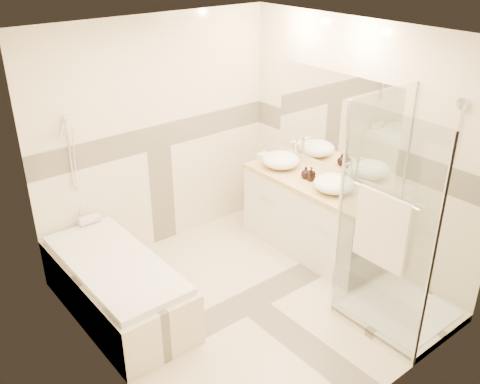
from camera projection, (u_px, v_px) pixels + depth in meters
room at (253, 181)px, 4.62m from camera, size 2.82×3.02×2.52m
bathtub at (117, 284)px, 4.87m from camera, size 0.75×1.70×0.56m
vanity at (311, 216)px, 5.79m from camera, size 0.58×1.62×0.85m
shower_enclosure at (392, 272)px, 4.70m from camera, size 0.96×0.93×2.04m
vessel_sink_near at (281, 160)px, 5.88m from camera, size 0.42×0.42×0.17m
vessel_sink_far at (334, 183)px, 5.34m from camera, size 0.42×0.42×0.17m
faucet_near at (295, 149)px, 5.97m from camera, size 0.11×0.03×0.27m
faucet_far at (349, 171)px, 5.43m from camera, size 0.11×0.03×0.27m
amenity_bottle_a at (311, 174)px, 5.57m from camera, size 0.08×0.08×0.15m
amenity_bottle_b at (306, 172)px, 5.62m from camera, size 0.13×0.13×0.13m
folded_towels at (267, 158)px, 6.06m from camera, size 0.15×0.23×0.07m
rolled_towel at (89, 220)px, 5.34m from camera, size 0.21×0.10×0.10m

